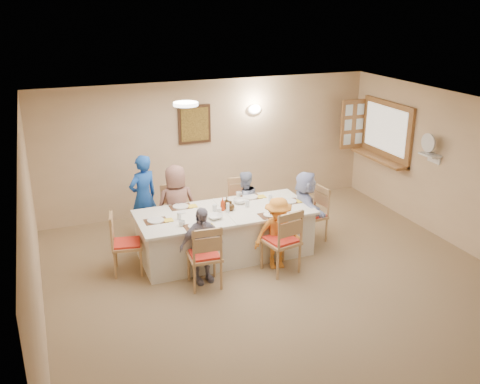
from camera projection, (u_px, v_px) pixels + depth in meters
name	position (u px, v px, depth m)	size (l,w,h in m)	color
ground	(289.00, 291.00, 7.55)	(7.00, 7.00, 0.00)	tan
room_walls	(293.00, 191.00, 7.03)	(7.00, 7.00, 7.00)	tan
wall_picture	(195.00, 124.00, 9.90)	(0.62, 0.05, 0.72)	#3E2415
wall_sconce	(255.00, 109.00, 10.22)	(0.26, 0.09, 0.18)	white
ceiling_light	(186.00, 104.00, 7.68)	(0.36, 0.36, 0.05)	white
serving_hatch	(387.00, 131.00, 10.23)	(0.06, 1.50, 1.15)	olive
hatch_sill	(379.00, 158.00, 10.37)	(0.30, 1.50, 0.05)	olive
shutter_door	(353.00, 124.00, 10.81)	(0.55, 0.04, 1.00)	olive
fan_shelf	(430.00, 155.00, 9.06)	(0.22, 0.36, 0.03)	white
desk_fan	(430.00, 146.00, 9.00)	(0.30, 0.30, 0.28)	#A5A5A8
dining_table	(225.00, 233.00, 8.50)	(2.75, 1.16, 0.76)	silver
chair_back_left	(175.00, 215.00, 8.96)	(0.46, 0.46, 0.96)	tan
chair_back_right	(242.00, 206.00, 9.38)	(0.45, 0.45, 0.94)	tan
chair_front_left	(204.00, 255.00, 7.56)	(0.47, 0.47, 0.97)	tan
chair_front_right	(281.00, 240.00, 7.96)	(0.49, 0.49, 1.03)	tan
chair_left_end	(127.00, 243.00, 7.94)	(0.46, 0.46, 0.95)	tan
chair_right_end	(311.00, 214.00, 9.00)	(0.45, 0.45, 0.94)	tan
diner_back_left	(177.00, 206.00, 8.79)	(0.68, 0.45, 1.38)	brown
diner_back_right	(244.00, 203.00, 9.24)	(0.62, 0.53, 1.13)	#919DBC
diner_front_left	(202.00, 245.00, 7.63)	(0.71, 0.38, 1.16)	gray
diner_front_right	(278.00, 233.00, 8.05)	(0.78, 0.52, 1.14)	orange
diner_right_end	(305.00, 207.00, 8.90)	(0.57, 1.20, 1.24)	silver
caregiver	(143.00, 197.00, 9.03)	(0.63, 0.54, 1.47)	#1A4EB3
placemat_fl	(196.00, 227.00, 7.80)	(0.35, 0.26, 0.01)	#472B19
plate_fl	(196.00, 226.00, 7.79)	(0.23, 0.23, 0.01)	white
napkin_fl	(209.00, 226.00, 7.81)	(0.14, 0.14, 0.01)	yellow
placemat_fr	(271.00, 215.00, 8.21)	(0.36, 0.27, 0.01)	#472B19
plate_fr	(271.00, 215.00, 8.20)	(0.23, 0.23, 0.01)	white
napkin_fr	(283.00, 214.00, 8.22)	(0.14, 0.14, 0.01)	yellow
placemat_bl	(181.00, 207.00, 8.53)	(0.35, 0.26, 0.01)	#472B19
plate_bl	(181.00, 206.00, 8.53)	(0.25, 0.25, 0.02)	white
napkin_bl	(192.00, 206.00, 8.55)	(0.15, 0.15, 0.01)	yellow
placemat_br	(250.00, 197.00, 8.94)	(0.35, 0.26, 0.01)	#472B19
plate_br	(250.00, 197.00, 8.94)	(0.26, 0.26, 0.02)	white
napkin_br	(261.00, 196.00, 8.96)	(0.15, 0.15, 0.01)	yellow
placemat_le	(156.00, 221.00, 7.99)	(0.34, 0.25, 0.01)	#472B19
plate_le	(156.00, 220.00, 7.99)	(0.25, 0.25, 0.02)	white
napkin_le	(168.00, 220.00, 8.01)	(0.14, 0.14, 0.01)	yellow
placemat_re	(289.00, 202.00, 8.75)	(0.35, 0.26, 0.01)	#472B19
plate_re	(289.00, 201.00, 8.75)	(0.24, 0.24, 0.02)	white
napkin_re	(300.00, 201.00, 8.77)	(0.14, 0.14, 0.01)	yellow
teacup_a	(182.00, 223.00, 7.82)	(0.11, 0.11, 0.08)	white
teacup_b	(239.00, 194.00, 8.96)	(0.10, 0.10, 0.09)	white
bowl_a	(215.00, 217.00, 8.08)	(0.25, 0.25, 0.06)	white
bowl_b	(240.00, 201.00, 8.69)	(0.29, 0.29, 0.07)	white
condiment_ketchup	(223.00, 204.00, 8.36)	(0.11, 0.11, 0.21)	#B9340F
condiment_brown	(227.00, 203.00, 8.45)	(0.11, 0.11, 0.19)	#3B260F
condiment_malt	(231.00, 206.00, 8.38)	(0.14, 0.14, 0.16)	#3B260F
drinking_glass	(215.00, 208.00, 8.34)	(0.07, 0.07, 0.10)	silver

